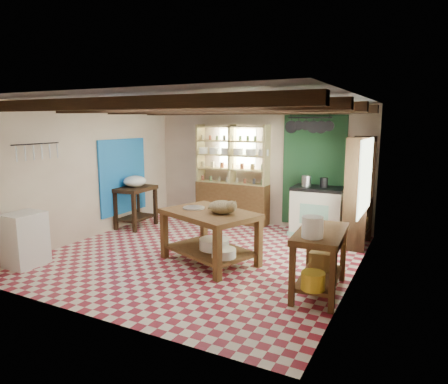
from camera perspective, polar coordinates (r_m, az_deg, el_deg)
The scene contains 30 objects.
floor at distance 6.97m, azimuth -3.29°, elevation -9.03°, with size 5.00×5.00×0.02m, color maroon.
ceiling at distance 6.59m, azimuth -3.52°, elevation 12.93°, with size 5.00×5.00×0.02m, color #46454A.
wall_back at distance 8.88m, azimuth 4.89°, elevation 3.77°, with size 5.00×0.04×2.60m, color beige.
wall_front at distance 4.72m, azimuth -19.12°, elevation -2.32°, with size 5.00×0.04×2.60m, color beige.
wall_left at distance 8.21m, azimuth -18.59°, elevation 2.77°, with size 0.04×5.00×2.60m, color beige.
wall_right at distance 5.80m, azimuth 18.33°, elevation -0.05°, with size 0.04×5.00×2.60m, color beige.
ceiling_beams at distance 6.59m, azimuth -3.51°, elevation 11.89°, with size 5.00×3.80×0.15m, color black.
blue_wall_patch at distance 8.86m, azimuth -14.22°, elevation 2.18°, with size 0.04×1.40×1.60m, color blue.
green_wall_patch at distance 8.46m, azimuth 12.66°, elevation 2.91°, with size 1.30×0.04×2.30m, color #1B4525.
window_back at distance 9.03m, azimuth 1.93°, elevation 6.45°, with size 0.90×0.02×0.80m, color beige.
window_right at distance 6.77m, azimuth 19.58°, elevation 2.12°, with size 0.02×1.30×1.20m, color beige.
utensil_rail at distance 7.34m, azimuth -25.21°, elevation 5.30°, with size 0.06×0.90×0.28m, color black.
pot_rack at distance 7.99m, azimuth 12.13°, elevation 9.21°, with size 0.86×0.12×0.36m, color black.
shelving_unit at distance 8.96m, azimuth 1.15°, elevation 2.57°, with size 1.70×0.34×2.20m, color tan.
tall_rack at distance 7.64m, azimuth 18.76°, elevation -0.03°, with size 0.40×0.86×2.00m, color black.
work_table at distance 6.50m, azimuth -2.04°, elevation -6.44°, with size 1.49×1.00×0.85m, color brown.
stove at distance 8.23m, azimuth 13.22°, elevation -2.67°, with size 1.00×0.68×0.98m, color silver.
prep_table at distance 8.84m, azimuth -12.47°, elevation -2.10°, with size 0.60×0.87×0.88m, color black.
white_cabinet at distance 7.09m, azimuth -26.56°, elevation -6.07°, with size 0.48×0.57×0.86m, color white.
right_counter at distance 5.52m, azimuth 13.51°, elevation -9.68°, with size 0.60×1.19×0.85m, color brown.
cat at distance 6.21m, azimuth -0.23°, elevation -2.18°, with size 0.46×0.35×0.21m, color #978158.
steel_tray at distance 6.62m, azimuth -4.34°, elevation -2.27°, with size 0.36×0.36×0.02m, color #A9A9B1.
basin_large at distance 6.52m, azimuth -1.41°, elevation -7.41°, with size 0.49×0.49×0.17m, color white.
basin_small at distance 6.15m, azimuth -0.02°, elevation -8.69°, with size 0.37×0.37×0.13m, color white.
kettle_left at distance 8.18m, azimuth 11.68°, elevation 1.57°, with size 0.19×0.19×0.21m, color #A9A9B1.
kettle_right at distance 8.11m, azimuth 14.08°, elevation 1.31°, with size 0.15×0.15×0.19m, color black.
enamel_bowl at distance 8.74m, azimuth -12.61°, elevation 1.51°, with size 0.48×0.48×0.24m, color white.
white_bucket at distance 5.04m, azimuth 12.53°, elevation -4.91°, with size 0.26×0.26×0.26m, color white.
wicker_basket at distance 5.83m, azimuth 13.98°, elevation -9.44°, with size 0.35×0.28×0.25m, color olive.
yellow_tub at distance 5.14m, azimuth 12.60°, elevation -12.26°, with size 0.30×0.30×0.22m, color gold.
Camera 1 is at (3.37, -5.66, 2.27)m, focal length 32.00 mm.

